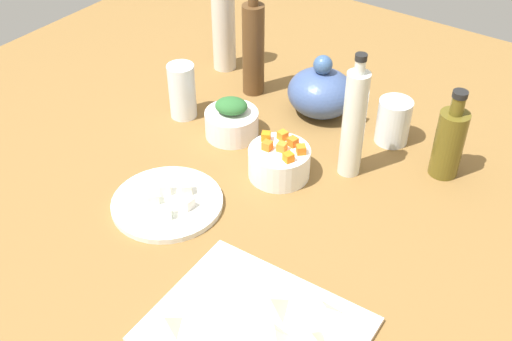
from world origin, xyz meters
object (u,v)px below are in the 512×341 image
(bowl_greens, at_px, (232,124))
(drinking_glass_1, at_px, (182,91))
(bottle_3, at_px, (224,24))
(bowl_carrots, at_px, (279,162))
(cutting_board, at_px, (256,330))
(teapot, at_px, (321,92))
(bottle_1, at_px, (354,123))
(bottle_0, at_px, (253,48))
(bottle_2, at_px, (449,141))
(drinking_glass_0, at_px, (393,121))
(plate_tofu, at_px, (167,203))

(bowl_greens, relative_size, drinking_glass_1, 0.91)
(bottle_3, relative_size, drinking_glass_1, 2.09)
(bowl_greens, xyz_separation_m, bowl_carrots, (0.17, -0.06, 0.00))
(cutting_board, height_order, teapot, teapot)
(cutting_board, xyz_separation_m, bowl_carrots, (-0.19, 0.36, 0.03))
(cutting_board, xyz_separation_m, drinking_glass_1, (-0.50, 0.41, 0.06))
(cutting_board, relative_size, bottle_1, 1.19)
(cutting_board, distance_m, teapot, 0.66)
(bowl_carrots, bearing_deg, bottle_0, 134.65)
(bottle_2, bearing_deg, drinking_glass_1, -165.86)
(bowl_carrots, relative_size, drinking_glass_1, 0.97)
(bowl_carrots, xyz_separation_m, bottle_3, (-0.37, 0.30, 0.09))
(bottle_3, bearing_deg, bottle_1, -22.75)
(teapot, xyz_separation_m, bottle_3, (-0.32, 0.05, 0.07))
(bottle_0, xyz_separation_m, bottle_3, (-0.13, 0.06, 0.00))
(cutting_board, relative_size, teapot, 1.88)
(bottle_3, bearing_deg, drinking_glass_1, -75.30)
(bottle_0, distance_m, bottle_1, 0.38)
(teapot, bearing_deg, bowl_carrots, -78.39)
(bowl_carrots, distance_m, bottle_1, 0.17)
(bottle_3, height_order, drinking_glass_0, bottle_3)
(plate_tofu, relative_size, bottle_1, 0.80)
(cutting_board, relative_size, drinking_glass_1, 2.47)
(cutting_board, relative_size, bottle_2, 1.65)
(bowl_greens, bearing_deg, drinking_glass_1, -179.42)
(drinking_glass_1, bearing_deg, bowl_greens, 0.58)
(bottle_0, relative_size, drinking_glass_1, 2.11)
(bottle_3, bearing_deg, bottle_0, -22.88)
(drinking_glass_0, bearing_deg, bottle_3, 174.25)
(bottle_3, bearing_deg, bottle_2, -8.17)
(bottle_2, height_order, drinking_glass_1, bottle_2)
(teapot, distance_m, bottle_0, 0.20)
(bottle_0, relative_size, bottle_3, 1.01)
(bowl_greens, relative_size, teapot, 0.69)
(bottle_2, bearing_deg, bottle_0, 175.92)
(bottle_1, bearing_deg, teapot, 136.25)
(bowl_greens, xyz_separation_m, bottle_2, (0.44, 0.15, 0.05))
(bottle_1, bearing_deg, plate_tofu, -128.04)
(teapot, xyz_separation_m, drinking_glass_1, (-0.26, -0.19, 0.01))
(cutting_board, relative_size, bowl_greens, 2.71)
(bowl_greens, height_order, bottle_0, bottle_0)
(bottle_3, distance_m, drinking_glass_0, 0.52)
(drinking_glass_1, bearing_deg, bowl_carrots, -10.52)
(bowl_carrots, xyz_separation_m, bottle_2, (0.28, 0.20, 0.05))
(bottle_3, height_order, drinking_glass_1, bottle_3)
(bowl_greens, height_order, drinking_glass_0, drinking_glass_0)
(cutting_board, height_order, plate_tofu, plate_tofu)
(cutting_board, height_order, bowl_greens, bowl_greens)
(teapot, distance_m, bottle_2, 0.33)
(bowl_greens, distance_m, bottle_2, 0.47)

